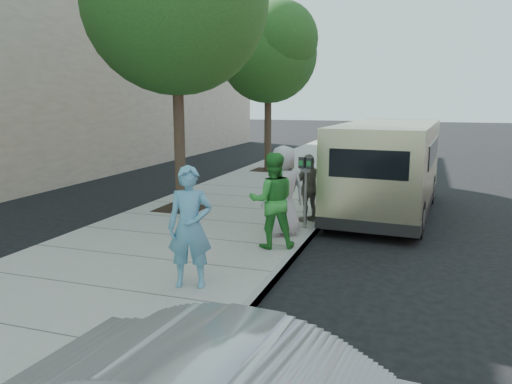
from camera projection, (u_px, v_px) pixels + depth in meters
ground at (228, 248)px, 10.23m from camera, size 120.00×120.00×0.00m
sidewalk at (184, 240)px, 10.53m from camera, size 5.00×60.00×0.15m
curb_face at (297, 251)px, 9.76m from camera, size 0.12×60.00×0.16m
tree_far at (269, 49)px, 19.34m from camera, size 3.92×3.80×6.49m
parking_meter at (306, 177)px, 10.99m from camera, size 0.35×0.20×1.59m
van at (388, 166)px, 13.05m from camera, size 2.55×6.56×2.39m
person_officer at (190, 227)px, 7.57m from camera, size 0.79×0.63×1.88m
person_green_shirt at (272, 200)px, 9.60m from camera, size 1.10×1.00×1.85m
person_gray_shirt at (283, 191)px, 10.46m from camera, size 1.11×1.03×1.91m
person_striped_polo at (309, 188)px, 11.62m from camera, size 0.93×0.95×1.60m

